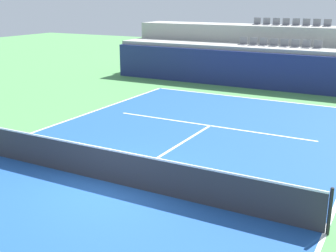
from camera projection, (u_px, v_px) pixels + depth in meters
The scene contains 12 objects.
ground_plane at pixel (116, 184), 11.87m from camera, with size 80.00×80.00×0.00m, color #4C8C4C.
court_surface at pixel (116, 184), 11.87m from camera, with size 11.00×24.00×0.01m, color #1E4C99.
baseline_far at pixel (254, 98), 21.92m from camera, with size 11.00×0.10×0.00m, color white.
sideline_right at pixel (325, 233), 9.35m from camera, with size 0.10×24.00×0.00m, color white.
service_line_far at pixel (210, 126), 17.25m from camera, with size 8.26×0.10×0.00m, color white.
centre_service_line at pixel (172, 149), 14.56m from camera, with size 0.10×6.40×0.00m, color white.
back_wall at pixel (270, 72), 23.79m from camera, with size 19.59×0.30×2.00m, color navy.
stands_tier_lower at pixel (277, 66), 24.90m from camera, with size 19.59×2.40×2.22m, color #9E9E99.
stands_tier_upper at pixel (288, 53), 26.77m from camera, with size 19.59×2.40×3.25m, color #9E9E99.
seating_row_lower at pixel (279, 44), 24.63m from camera, with size 4.66×0.44×0.44m.
seating_row_upper at pixel (291, 24), 26.36m from camera, with size 4.66×0.44×0.44m.
tennis_net at pixel (115, 166), 11.73m from camera, with size 11.08×0.08×1.07m.
Camera 1 is at (6.51, -8.92, 4.85)m, focal length 46.78 mm.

